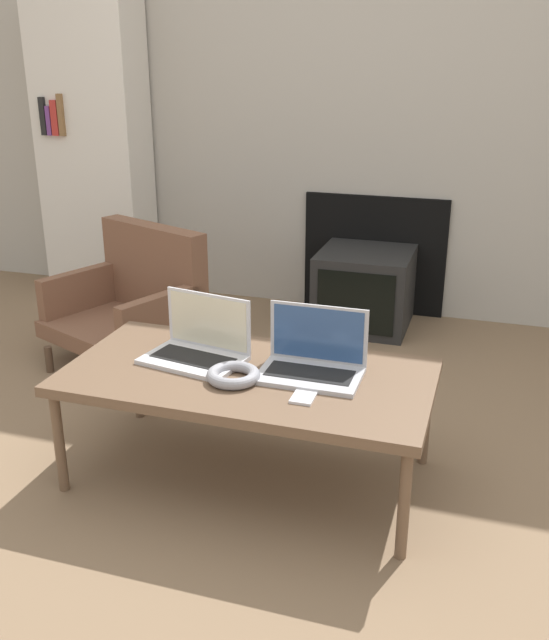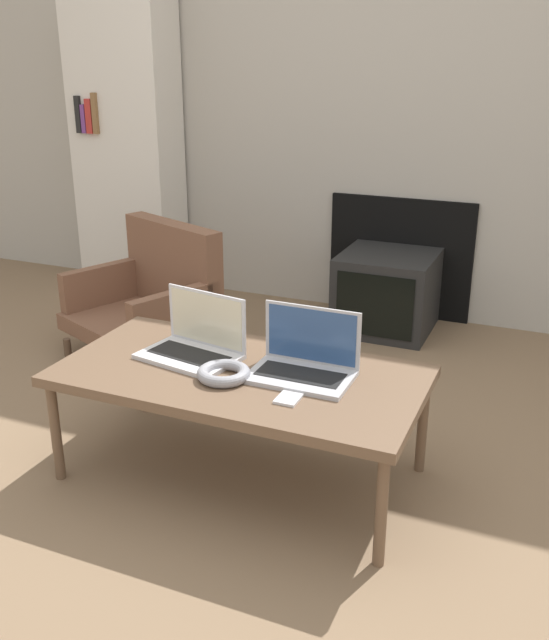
# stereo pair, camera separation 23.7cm
# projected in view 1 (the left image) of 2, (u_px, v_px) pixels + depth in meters

# --- Properties ---
(ground_plane) EXTENTS (14.00, 14.00, 0.00)m
(ground_plane) POSITION_uv_depth(u_px,v_px,m) (228.00, 508.00, 2.37)
(ground_plane) COLOR #7A6047
(wall_back) EXTENTS (7.00, 0.08, 2.60)m
(wall_back) POSITION_uv_depth(u_px,v_px,m) (366.00, 79.00, 3.80)
(wall_back) COLOR #ADA89E
(wall_back) RESTS_ON ground_plane
(table) EXTENTS (1.24, 0.63, 0.41)m
(table) POSITION_uv_depth(u_px,v_px,m) (248.00, 381.00, 2.42)
(table) COLOR brown
(table) RESTS_ON ground_plane
(laptop_left) EXTENTS (0.37, 0.28, 0.22)m
(laptop_left) POSITION_uv_depth(u_px,v_px,m) (199.00, 345.00, 2.51)
(laptop_left) COLOR silver
(laptop_left) RESTS_ON table
(laptop_right) EXTENTS (0.34, 0.22, 0.22)m
(laptop_right) POSITION_uv_depth(u_px,v_px,m) (313.00, 360.00, 2.39)
(laptop_right) COLOR #B2B2B7
(laptop_right) RESTS_ON table
(headphones) EXTENTS (0.18, 0.18, 0.04)m
(headphones) POSITION_uv_depth(u_px,v_px,m) (233.00, 375.00, 2.34)
(headphones) COLOR gray
(headphones) RESTS_ON table
(phone) EXTENTS (0.07, 0.14, 0.01)m
(phone) POSITION_uv_depth(u_px,v_px,m) (306.00, 394.00, 2.25)
(phone) COLOR silver
(phone) RESTS_ON table
(tv) EXTENTS (0.49, 0.50, 0.42)m
(tv) POSITION_uv_depth(u_px,v_px,m) (365.00, 289.00, 3.88)
(tv) COLOR black
(tv) RESTS_ON ground_plane
(armchair) EXTENTS (0.81, 0.75, 0.64)m
(armchair) POSITION_uv_depth(u_px,v_px,m) (135.00, 299.00, 3.46)
(armchair) COLOR brown
(armchair) RESTS_ON ground_plane
(bookshelf) EXTENTS (0.62, 0.32, 1.77)m
(bookshelf) POSITION_uv_depth(u_px,v_px,m) (94.00, 149.00, 4.21)
(bookshelf) COLOR silver
(bookshelf) RESTS_ON ground_plane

